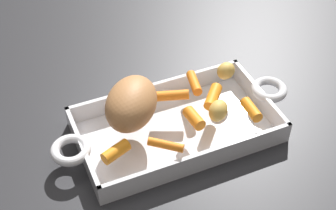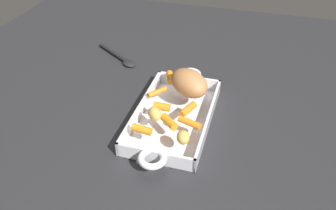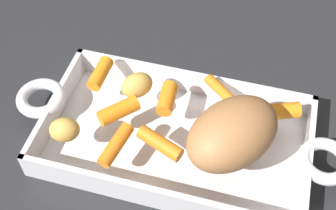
# 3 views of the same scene
# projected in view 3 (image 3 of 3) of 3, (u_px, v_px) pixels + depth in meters

# --- Properties ---
(ground_plane) EXTENTS (1.89, 1.89, 0.00)m
(ground_plane) POSITION_uv_depth(u_px,v_px,m) (175.00, 144.00, 0.67)
(ground_plane) COLOR #232326
(roasting_dish) EXTENTS (0.49, 0.21, 0.05)m
(roasting_dish) POSITION_uv_depth(u_px,v_px,m) (175.00, 137.00, 0.66)
(roasting_dish) COLOR silver
(roasting_dish) RESTS_ON ground_plane
(pork_roast) EXTENTS (0.15, 0.16, 0.08)m
(pork_roast) POSITION_uv_depth(u_px,v_px,m) (233.00, 133.00, 0.58)
(pork_roast) COLOR #A97042
(pork_roast) RESTS_ON roasting_dish
(baby_carrot_long) EXTENTS (0.07, 0.04, 0.02)m
(baby_carrot_long) POSITION_uv_depth(u_px,v_px,m) (160.00, 143.00, 0.60)
(baby_carrot_long) COLOR orange
(baby_carrot_long) RESTS_ON roasting_dish
(baby_carrot_short) EXTENTS (0.02, 0.06, 0.02)m
(baby_carrot_short) POSITION_uv_depth(u_px,v_px,m) (100.00, 74.00, 0.68)
(baby_carrot_short) COLOR orange
(baby_carrot_short) RESTS_ON roasting_dish
(baby_carrot_southwest) EXTENTS (0.06, 0.04, 0.02)m
(baby_carrot_southwest) POSITION_uv_depth(u_px,v_px,m) (281.00, 111.00, 0.64)
(baby_carrot_southwest) COLOR orange
(baby_carrot_southwest) RESTS_ON roasting_dish
(baby_carrot_northwest) EXTENTS (0.06, 0.05, 0.02)m
(baby_carrot_northwest) POSITION_uv_depth(u_px,v_px,m) (222.00, 91.00, 0.66)
(baby_carrot_northwest) COLOR orange
(baby_carrot_northwest) RESTS_ON roasting_dish
(baby_carrot_southeast) EXTENTS (0.06, 0.06, 0.02)m
(baby_carrot_southeast) POSITION_uv_depth(u_px,v_px,m) (119.00, 111.00, 0.64)
(baby_carrot_southeast) COLOR orange
(baby_carrot_southeast) RESTS_ON roasting_dish
(baby_carrot_center_left) EXTENTS (0.03, 0.05, 0.03)m
(baby_carrot_center_left) POSITION_uv_depth(u_px,v_px,m) (167.00, 99.00, 0.65)
(baby_carrot_center_left) COLOR orange
(baby_carrot_center_left) RESTS_ON roasting_dish
(baby_carrot_northeast) EXTENTS (0.03, 0.07, 0.02)m
(baby_carrot_northeast) POSITION_uv_depth(u_px,v_px,m) (116.00, 145.00, 0.60)
(baby_carrot_northeast) COLOR orange
(baby_carrot_northeast) RESTS_ON roasting_dish
(potato_near_roast) EXTENTS (0.05, 0.05, 0.03)m
(potato_near_roast) POSITION_uv_depth(u_px,v_px,m) (65.00, 130.00, 0.61)
(potato_near_roast) COLOR gold
(potato_near_roast) RESTS_ON roasting_dish
(potato_corner) EXTENTS (0.06, 0.06, 0.04)m
(potato_corner) POSITION_uv_depth(u_px,v_px,m) (137.00, 85.00, 0.66)
(potato_corner) COLOR gold
(potato_corner) RESTS_ON roasting_dish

